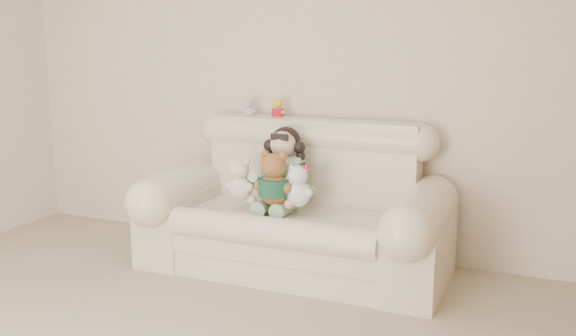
# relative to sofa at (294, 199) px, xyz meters

# --- Properties ---
(wall_back) EXTENTS (4.50, 0.00, 4.50)m
(wall_back) POSITION_rel_sofa_xyz_m (-0.33, 0.50, 0.78)
(wall_back) COLOR beige
(wall_back) RESTS_ON ground
(sofa) EXTENTS (2.10, 0.95, 1.03)m
(sofa) POSITION_rel_sofa_xyz_m (0.00, 0.00, 0.00)
(sofa) COLOR beige
(sofa) RESTS_ON floor
(seated_child) EXTENTS (0.36, 0.44, 0.59)m
(seated_child) POSITION_rel_sofa_xyz_m (-0.11, 0.08, 0.20)
(seated_child) COLOR #327E40
(seated_child) RESTS_ON sofa
(brown_teddy) EXTENTS (0.29, 0.24, 0.43)m
(brown_teddy) POSITION_rel_sofa_xyz_m (-0.08, -0.15, 0.20)
(brown_teddy) COLOR brown
(brown_teddy) RESTS_ON sofa
(white_cat) EXTENTS (0.23, 0.18, 0.34)m
(white_cat) POSITION_rel_sofa_xyz_m (0.08, -0.12, 0.16)
(white_cat) COLOR white
(white_cat) RESTS_ON sofa
(cream_teddy) EXTENTS (0.23, 0.18, 0.35)m
(cream_teddy) POSITION_rel_sofa_xyz_m (-0.35, -0.12, 0.16)
(cream_teddy) COLOR beige
(cream_teddy) RESTS_ON sofa
(yellow_mini_bear) EXTENTS (0.12, 0.09, 0.18)m
(yellow_mini_bear) POSITION_rel_sofa_xyz_m (-0.28, 0.36, 0.59)
(yellow_mini_bear) COLOR gold
(yellow_mini_bear) RESTS_ON sofa
(grey_mini_plush) EXTENTS (0.13, 0.11, 0.17)m
(grey_mini_plush) POSITION_rel_sofa_xyz_m (-0.51, 0.36, 0.58)
(grey_mini_plush) COLOR silver
(grey_mini_plush) RESTS_ON sofa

